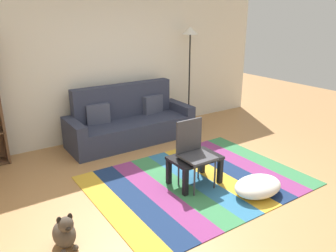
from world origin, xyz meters
name	(u,v)px	position (x,y,z in m)	size (l,w,h in m)	color
ground_plane	(196,187)	(0.00, 0.00, 0.00)	(14.00, 14.00, 0.00)	#B27F4C
back_wall	(110,63)	(0.00, 2.55, 1.35)	(6.80, 0.10, 2.70)	silver
rug	(197,181)	(0.11, 0.13, 0.01)	(2.83, 2.13, 0.01)	gold
couch	(130,123)	(0.08, 2.02, 0.34)	(2.26, 0.80, 1.00)	#2D3347
coffee_table	(195,162)	(0.04, 0.09, 0.32)	(0.66, 0.45, 0.39)	black
pouf	(258,186)	(0.52, -0.59, 0.12)	(0.68, 0.48, 0.22)	white
dog	(65,233)	(-1.82, -0.20, 0.16)	(0.22, 0.35, 0.40)	#473D33
standing_lamp	(190,44)	(1.57, 2.23, 1.63)	(0.32, 0.32, 1.95)	black
tv_remote	(197,158)	(0.02, 0.02, 0.41)	(0.04, 0.15, 0.02)	black
folding_chair	(193,148)	(0.00, 0.09, 0.53)	(0.40, 0.40, 0.90)	#38383D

